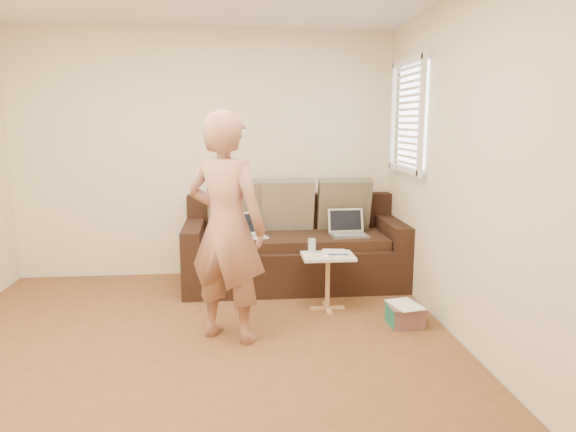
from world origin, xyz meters
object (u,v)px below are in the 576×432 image
object	(u,v)px
laptop_silver	(349,236)
striped_box	(405,315)
drinking_glass	(312,245)
sofa	(294,243)
laptop_white	(249,238)
side_table	(328,282)
person	(227,228)

from	to	relation	value
laptop_silver	striped_box	xyz separation A→B (m)	(0.25, -1.06, -0.43)
drinking_glass	sofa	bearing A→B (deg)	97.79
laptop_white	drinking_glass	world-z (taller)	laptop_white
laptop_silver	side_table	size ratio (longest dim) A/B	0.73
laptop_white	person	xyz separation A→B (m)	(-0.19, -1.18, 0.35)
drinking_glass	side_table	bearing A→B (deg)	-42.98
sofa	person	distance (m)	1.53
sofa	laptop_silver	world-z (taller)	sofa
person	striped_box	world-z (taller)	person
laptop_silver	laptop_white	xyz separation A→B (m)	(-1.00, 0.01, 0.00)
sofa	laptop_white	size ratio (longest dim) A/B	6.64
sofa	striped_box	distance (m)	1.47
person	drinking_glass	size ratio (longest dim) A/B	14.51
laptop_silver	laptop_white	size ratio (longest dim) A/B	1.11
laptop_white	striped_box	world-z (taller)	laptop_white
sofa	person	world-z (taller)	person
sofa	drinking_glass	size ratio (longest dim) A/B	18.33
laptop_silver	laptop_white	world-z (taller)	laptop_silver
side_table	drinking_glass	size ratio (longest dim) A/B	4.16
sofa	striped_box	bearing A→B (deg)	-56.57
drinking_glass	striped_box	bearing A→B (deg)	-37.90
sofa	striped_box	xyz separation A→B (m)	(0.79, -1.19, -0.34)
sofa	laptop_white	bearing A→B (deg)	-165.09
laptop_silver	striped_box	world-z (taller)	laptop_silver
laptop_silver	person	size ratio (longest dim) A/B	0.21
person	striped_box	distance (m)	1.64
drinking_glass	person	bearing A→B (deg)	-138.48
laptop_white	striped_box	distance (m)	1.70
drinking_glass	striped_box	world-z (taller)	drinking_glass
sofa	side_table	bearing A→B (deg)	-74.35
laptop_white	side_table	xyz separation A→B (m)	(0.68, -0.64, -0.27)
laptop_white	striped_box	size ratio (longest dim) A/B	1.19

